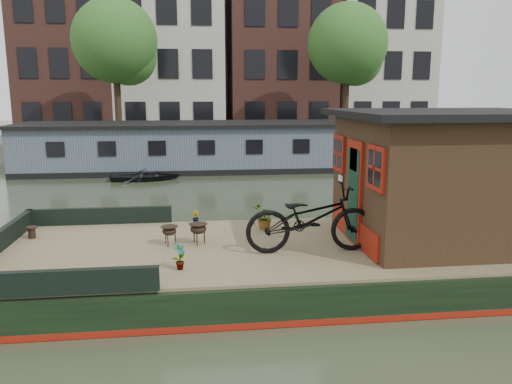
{
  "coord_description": "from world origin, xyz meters",
  "views": [
    {
      "loc": [
        -2.45,
        -8.68,
        3.36
      ],
      "look_at": [
        -1.34,
        0.5,
        1.54
      ],
      "focal_mm": 35.0,
      "sensor_mm": 36.0,
      "label": 1
    }
  ],
  "objects": [
    {
      "name": "ground",
      "position": [
        0.0,
        0.0,
        0.0
      ],
      "size": [
        120.0,
        120.0,
        0.0
      ],
      "primitive_type": "plane",
      "color": "#26311F",
      "rests_on": "ground"
    },
    {
      "name": "houseboat_hull",
      "position": [
        -1.33,
        0.0,
        0.27
      ],
      "size": [
        14.01,
        4.02,
        0.6
      ],
      "color": "black",
      "rests_on": "ground"
    },
    {
      "name": "houseboat_deck",
      "position": [
        0.0,
        0.0,
        0.62
      ],
      "size": [
        11.8,
        3.8,
        0.05
      ],
      "primitive_type": "cube",
      "color": "#897655",
      "rests_on": "houseboat_hull"
    },
    {
      "name": "bow_bulwark",
      "position": [
        -5.07,
        0.0,
        0.82
      ],
      "size": [
        3.0,
        4.0,
        0.35
      ],
      "color": "black",
      "rests_on": "houseboat_deck"
    },
    {
      "name": "cabin",
      "position": [
        2.19,
        0.0,
        1.88
      ],
      "size": [
        4.0,
        3.5,
        2.42
      ],
      "color": "black",
      "rests_on": "houseboat_deck"
    },
    {
      "name": "bicycle",
      "position": [
        -0.5,
        -0.46,
        1.25
      ],
      "size": [
        2.27,
        0.79,
        1.19
      ],
      "primitive_type": "imported",
      "rotation": [
        0.0,
        0.0,
        1.57
      ],
      "color": "black",
      "rests_on": "houseboat_deck"
    },
    {
      "name": "potted_plant_a",
      "position": [
        -2.74,
        -1.12,
        0.87
      ],
      "size": [
        0.27,
        0.28,
        0.44
      ],
      "primitive_type": "imported",
      "rotation": [
        0.0,
        0.0,
        0.89
      ],
      "color": "brown",
      "rests_on": "houseboat_deck"
    },
    {
      "name": "potted_plant_b",
      "position": [
        -2.49,
        1.67,
        0.8
      ],
      "size": [
        0.2,
        0.21,
        0.3
      ],
      "primitive_type": "imported",
      "rotation": [
        0.0,
        0.0,
        2.15
      ],
      "color": "maroon",
      "rests_on": "houseboat_deck"
    },
    {
      "name": "potted_plant_c",
      "position": [
        -1.1,
        1.08,
        0.89
      ],
      "size": [
        0.58,
        0.57,
        0.48
      ],
      "primitive_type": "imported",
      "rotation": [
        0.0,
        0.0,
        3.91
      ],
      "color": "#945B2B",
      "rests_on": "houseboat_deck"
    },
    {
      "name": "brazier_front",
      "position": [
        -2.44,
        0.23,
        0.84
      ],
      "size": [
        0.39,
        0.39,
        0.39
      ],
      "primitive_type": null,
      "rotation": [
        0.0,
        0.0,
        -0.08
      ],
      "color": "black",
      "rests_on": "houseboat_deck"
    },
    {
      "name": "brazier_rear",
      "position": [
        -2.96,
        0.22,
        0.83
      ],
      "size": [
        0.42,
        0.42,
        0.36
      ],
      "primitive_type": null,
      "rotation": [
        0.0,
        0.0,
        0.35
      ],
      "color": "black",
      "rests_on": "houseboat_deck"
    },
    {
      "name": "bollard_port",
      "position": [
        -5.6,
        0.98,
        0.76
      ],
      "size": [
        0.2,
        0.2,
        0.23
      ],
      "primitive_type": "cylinder",
      "color": "black",
      "rests_on": "houseboat_deck"
    },
    {
      "name": "bollard_stbd",
      "position": [
        -4.53,
        -1.7,
        0.76
      ],
      "size": [
        0.19,
        0.19,
        0.22
      ],
      "primitive_type": "cylinder",
      "color": "black",
      "rests_on": "houseboat_deck"
    },
    {
      "name": "dinghy",
      "position": [
        -4.45,
        11.32,
        0.28
      ],
      "size": [
        2.9,
        2.19,
        0.57
      ],
      "primitive_type": "imported",
      "rotation": [
        0.0,
        0.0,
        1.66
      ],
      "color": "black",
      "rests_on": "ground"
    },
    {
      "name": "far_houseboat",
      "position": [
        0.0,
        14.0,
        0.97
      ],
      "size": [
        20.4,
        4.4,
        2.11
      ],
      "color": "slate",
      "rests_on": "ground"
    },
    {
      "name": "quay",
      "position": [
        0.0,
        20.5,
        0.45
      ],
      "size": [
        60.0,
        6.0,
        0.9
      ],
      "primitive_type": "cube",
      "color": "#47443F",
      "rests_on": "ground"
    },
    {
      "name": "townhouse_row",
      "position": [
        0.15,
        27.5,
        7.9
      ],
      "size": [
        27.25,
        8.0,
        16.5
      ],
      "color": "brown",
      "rests_on": "ground"
    },
    {
      "name": "tree_left",
      "position": [
        -6.36,
        19.07,
        5.89
      ],
      "size": [
        4.4,
        4.4,
        7.4
      ],
      "color": "#332316",
      "rests_on": "quay"
    },
    {
      "name": "tree_right",
      "position": [
        6.14,
        19.07,
        5.89
      ],
      "size": [
        4.4,
        4.4,
        7.4
      ],
      "color": "#332316",
      "rests_on": "quay"
    }
  ]
}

